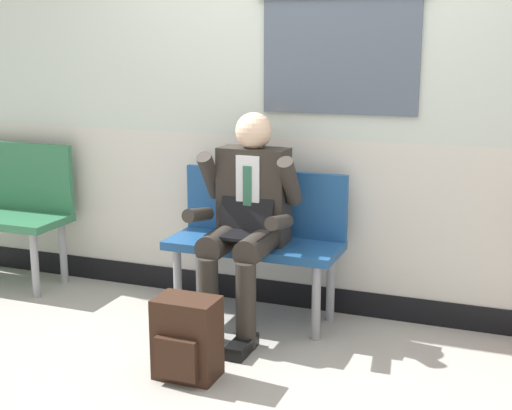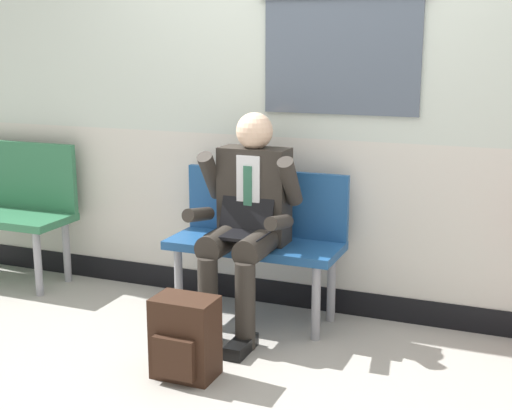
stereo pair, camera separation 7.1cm
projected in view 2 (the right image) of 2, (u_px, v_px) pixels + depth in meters
name	position (u px, v px, depth m)	size (l,w,h in m)	color
ground_plane	(266.00, 341.00, 3.93)	(18.00, 18.00, 0.00)	#9E9991
station_wall	(306.00, 79.00, 4.18)	(6.18, 0.17, 2.81)	beige
bench_with_person	(259.00, 233.00, 4.19)	(1.01, 0.42, 0.88)	navy
person_seated	(246.00, 217.00, 3.99)	(0.57, 0.70, 1.23)	#2D2823
backpack	(185.00, 338.00, 3.48)	(0.31, 0.24, 0.41)	#331E14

